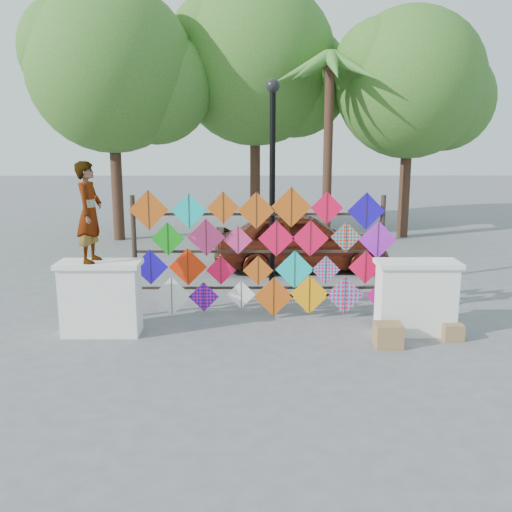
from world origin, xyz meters
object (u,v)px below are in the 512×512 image
(vendor_woman, at_px, (89,212))
(lamppost, at_px, (272,170))
(sedan, at_px, (301,241))
(kite_rack, at_px, (263,254))

(vendor_woman, relative_size, lamppost, 0.38)
(sedan, bearing_deg, lamppost, 159.62)
(kite_rack, bearing_deg, sedan, 74.99)
(kite_rack, distance_m, lamppost, 1.95)
(vendor_woman, bearing_deg, lamppost, -49.63)
(sedan, xyz_separation_m, lamppost, (-0.83, -2.62, 1.94))
(kite_rack, xyz_separation_m, vendor_woman, (-2.89, -0.93, 0.89))
(sedan, height_order, lamppost, lamppost)
(kite_rack, height_order, lamppost, lamppost)
(lamppost, bearing_deg, vendor_woman, -144.70)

